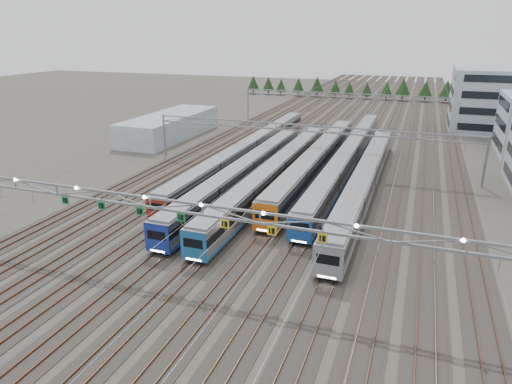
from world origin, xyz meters
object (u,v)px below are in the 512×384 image
(train_d, at_px, (317,160))
(gantry_far, at_px, (349,99))
(train_e, at_px, (348,156))
(gantry_near, at_px, (202,213))
(train_a, at_px, (249,150))
(gantry_mid, at_px, (307,134))
(train_b, at_px, (245,173))
(west_shed, at_px, (170,126))
(train_c, at_px, (276,172))
(depot_bldg_north, at_px, (500,100))
(train_f, at_px, (366,178))

(train_d, height_order, gantry_far, gantry_far)
(train_e, relative_size, gantry_near, 1.20)
(train_a, bearing_deg, gantry_near, -75.02)
(gantry_mid, bearing_deg, train_b, -119.36)
(west_shed, bearing_deg, gantry_far, 40.01)
(train_c, bearing_deg, train_e, 56.84)
(gantry_far, bearing_deg, depot_bldg_north, 6.50)
(gantry_mid, distance_m, depot_bldg_north, 60.52)
(train_b, distance_m, train_c, 4.84)
(train_c, xyz_separation_m, train_d, (4.50, 8.40, 0.15))
(train_d, distance_m, train_e, 7.01)
(west_shed, bearing_deg, train_f, -26.85)
(train_a, xyz_separation_m, train_b, (4.50, -13.76, 0.03))
(train_a, height_order, train_e, same)
(train_d, distance_m, gantry_mid, 4.98)
(train_e, xyz_separation_m, depot_bldg_north, (28.71, 45.48, 5.15))
(train_d, bearing_deg, gantry_mid, 140.98)
(train_e, height_order, gantry_mid, gantry_mid)
(depot_bldg_north, bearing_deg, gantry_near, -111.71)
(train_d, relative_size, gantry_near, 0.96)
(train_f, distance_m, gantry_near, 33.83)
(train_a, height_order, train_d, train_d)
(train_d, relative_size, depot_bldg_north, 2.46)
(train_e, bearing_deg, train_d, -129.92)
(train_a, height_order, gantry_near, gantry_near)
(train_d, distance_m, train_f, 11.27)
(train_a, bearing_deg, west_shed, 151.27)
(gantry_far, bearing_deg, train_c, -92.33)
(train_f, bearing_deg, train_b, -169.34)
(train_a, xyz_separation_m, train_e, (18.00, 1.79, 0.00))
(gantry_near, bearing_deg, train_b, 103.41)
(gantry_near, xyz_separation_m, gantry_far, (0.05, 85.12, -0.70))
(gantry_far, xyz_separation_m, depot_bldg_north, (35.46, 4.04, 0.91))
(train_a, distance_m, train_f, 24.78)
(depot_bldg_north, height_order, west_shed, depot_bldg_north)
(train_b, height_order, depot_bldg_north, depot_bldg_north)
(train_c, distance_m, gantry_near, 30.38)
(train_c, relative_size, depot_bldg_north, 2.53)
(train_b, relative_size, train_e, 0.76)
(train_e, distance_m, gantry_far, 42.20)
(depot_bldg_north, bearing_deg, train_e, -122.26)
(train_d, bearing_deg, train_c, -118.18)
(train_e, bearing_deg, west_shed, 164.74)
(train_e, height_order, gantry_near, gantry_near)
(train_f, relative_size, west_shed, 1.89)
(train_c, xyz_separation_m, west_shed, (-33.35, 25.33, 0.35))
(train_d, relative_size, gantry_mid, 0.96)
(gantry_near, bearing_deg, gantry_far, 89.97)
(train_a, xyz_separation_m, depot_bldg_north, (46.71, 47.27, 5.15))
(train_a, xyz_separation_m, train_d, (13.50, -3.59, 0.19))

